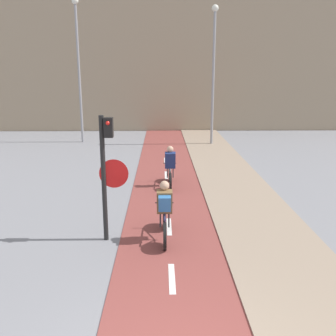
% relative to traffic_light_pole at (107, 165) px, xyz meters
% --- Properties ---
extents(building_row_background, '(60.00, 5.20, 11.21)m').
position_rel_traffic_light_pole_xyz_m(building_row_background, '(1.43, 19.82, 3.77)').
color(building_row_background, gray).
rests_on(building_row_background, ground_plane).
extents(traffic_light_pole, '(0.67, 0.25, 2.96)m').
position_rel_traffic_light_pole_xyz_m(traffic_light_pole, '(0.00, 0.00, 0.00)').
color(traffic_light_pole, black).
rests_on(traffic_light_pole, ground_plane).
extents(street_lamp_far, '(0.36, 0.36, 7.73)m').
position_rel_traffic_light_pole_xyz_m(street_lamp_far, '(-3.28, 13.09, 2.81)').
color(street_lamp_far, gray).
rests_on(street_lamp_far, ground_plane).
extents(street_lamp_sidewalk, '(0.36, 0.36, 7.25)m').
position_rel_traffic_light_pole_xyz_m(street_lamp_sidewalk, '(4.03, 12.22, 2.56)').
color(street_lamp_sidewalk, gray).
rests_on(street_lamp_sidewalk, ground_plane).
extents(cyclist_near, '(0.46, 1.76, 1.45)m').
position_rel_traffic_light_pole_xyz_m(cyclist_near, '(1.31, -0.03, -1.14)').
color(cyclist_near, black).
rests_on(cyclist_near, ground_plane).
extents(cyclist_far, '(0.46, 1.72, 1.44)m').
position_rel_traffic_light_pole_xyz_m(cyclist_far, '(1.54, 4.29, -1.18)').
color(cyclist_far, black).
rests_on(cyclist_far, ground_plane).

